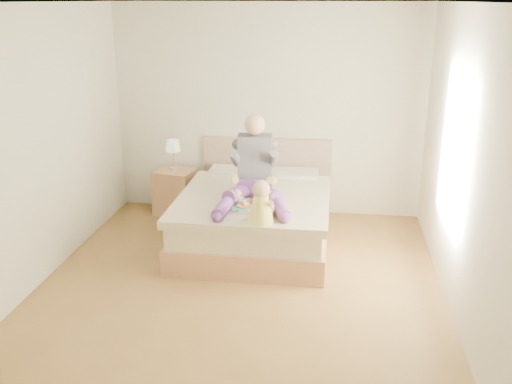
# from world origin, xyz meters

# --- Properties ---
(room) EXTENTS (4.02, 4.22, 2.71)m
(room) POSITION_xyz_m (0.08, 0.01, 1.51)
(room) COLOR brown
(room) RESTS_ON ground
(bed) EXTENTS (1.70, 2.18, 1.00)m
(bed) POSITION_xyz_m (0.00, 1.08, 0.32)
(bed) COLOR #A2704B
(bed) RESTS_ON ground
(nightstand) EXTENTS (0.56, 0.51, 0.60)m
(nightstand) POSITION_xyz_m (-1.19, 1.80, 0.30)
(nightstand) COLOR #A2704B
(nightstand) RESTS_ON ground
(lamp) EXTENTS (0.20, 0.20, 0.40)m
(lamp) POSITION_xyz_m (-1.20, 1.81, 0.90)
(lamp) COLOR silver
(lamp) RESTS_ON nightstand
(adult) EXTENTS (0.80, 1.17, 0.94)m
(adult) POSITION_xyz_m (0.01, 0.83, 0.89)
(adult) COLOR #703990
(adult) RESTS_ON bed
(tray) EXTENTS (0.50, 0.42, 0.13)m
(tray) POSITION_xyz_m (0.05, 0.48, 0.64)
(tray) COLOR silver
(tray) RESTS_ON bed
(baby) EXTENTS (0.29, 0.40, 0.44)m
(baby) POSITION_xyz_m (0.19, 0.11, 0.79)
(baby) COLOR #FFEB50
(baby) RESTS_ON bed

